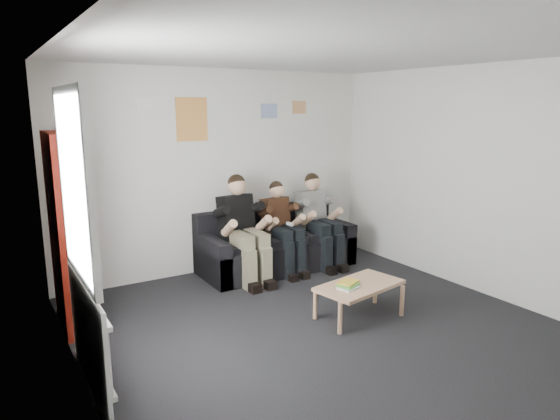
# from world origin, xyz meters

# --- Properties ---
(room_shell) EXTENTS (5.00, 5.00, 5.00)m
(room_shell) POSITION_xyz_m (0.00, 0.00, 1.35)
(room_shell) COLOR black
(room_shell) RESTS_ON ground
(sofa) EXTENTS (2.13, 0.87, 0.82)m
(sofa) POSITION_xyz_m (0.61, 2.10, 0.30)
(sofa) COLOR black
(sofa) RESTS_ON ground
(bookshelf) EXTENTS (0.30, 0.89, 1.97)m
(bookshelf) POSITION_xyz_m (-2.07, 1.60, 0.99)
(bookshelf) COLOR maroon
(bookshelf) RESTS_ON ground
(coffee_table) EXTENTS (0.94, 0.51, 0.37)m
(coffee_table) POSITION_xyz_m (0.51, 0.20, 0.33)
(coffee_table) COLOR tan
(coffee_table) RESTS_ON ground
(game_cases) EXTENTS (0.26, 0.23, 0.05)m
(game_cases) POSITION_xyz_m (0.34, 0.19, 0.40)
(game_cases) COLOR silver
(game_cases) RESTS_ON coffee_table
(person_left) EXTENTS (0.43, 0.92, 1.36)m
(person_left) POSITION_xyz_m (0.02, 1.90, 0.67)
(person_left) COLOR black
(person_left) RESTS_ON sofa
(person_middle) EXTENTS (0.36, 0.78, 1.23)m
(person_middle) POSITION_xyz_m (0.61, 1.90, 0.62)
(person_middle) COLOR #442916
(person_middle) RESTS_ON sofa
(person_right) EXTENTS (0.40, 0.85, 1.30)m
(person_right) POSITION_xyz_m (1.20, 1.90, 0.64)
(person_right) COLOR white
(person_right) RESTS_ON sofa
(radiator) EXTENTS (0.10, 0.64, 0.60)m
(radiator) POSITION_xyz_m (-2.15, 0.20, 0.35)
(radiator) COLOR white
(radiator) RESTS_ON ground
(window) EXTENTS (0.05, 1.30, 2.36)m
(window) POSITION_xyz_m (-2.22, 0.20, 1.03)
(window) COLOR white
(window) RESTS_ON room_shell
(poster_large) EXTENTS (0.42, 0.01, 0.55)m
(poster_large) POSITION_xyz_m (-0.40, 2.49, 2.05)
(poster_large) COLOR #E8E452
(poster_large) RESTS_ON room_shell
(poster_blue) EXTENTS (0.25, 0.01, 0.20)m
(poster_blue) POSITION_xyz_m (0.75, 2.49, 2.15)
(poster_blue) COLOR #3A6DC8
(poster_blue) RESTS_ON room_shell
(poster_pink) EXTENTS (0.22, 0.01, 0.18)m
(poster_pink) POSITION_xyz_m (1.25, 2.49, 2.20)
(poster_pink) COLOR #C33D70
(poster_pink) RESTS_ON room_shell
(poster_sign) EXTENTS (0.20, 0.01, 0.14)m
(poster_sign) POSITION_xyz_m (-1.00, 2.49, 2.25)
(poster_sign) COLOR white
(poster_sign) RESTS_ON room_shell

